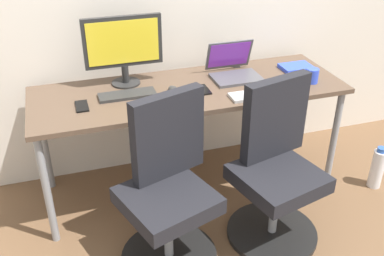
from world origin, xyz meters
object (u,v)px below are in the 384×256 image
(office_chair_right, at_px, (275,171))
(water_bottle_on_floor, at_px, (377,168))
(open_laptop, at_px, (233,68))
(coffee_mug, at_px, (312,76))
(office_chair_left, at_px, (168,192))
(desktop_monitor, at_px, (123,46))

(office_chair_right, bearing_deg, water_bottle_on_floor, 10.51)
(open_laptop, bearing_deg, coffee_mug, -29.81)
(coffee_mug, bearing_deg, office_chair_left, -158.71)
(office_chair_left, height_order, desktop_monitor, desktop_monitor)
(office_chair_left, relative_size, water_bottle_on_floor, 3.03)
(office_chair_left, height_order, open_laptop, open_laptop)
(open_laptop, bearing_deg, desktop_monitor, 172.73)
(desktop_monitor, bearing_deg, office_chair_left, -85.14)
(office_chair_right, height_order, coffee_mug, office_chair_right)
(office_chair_left, distance_m, water_bottle_on_floor, 1.55)
(office_chair_left, height_order, coffee_mug, office_chair_left)
(water_bottle_on_floor, xyz_separation_m, desktop_monitor, (-1.58, 0.59, 0.84))
(office_chair_left, xyz_separation_m, open_laptop, (0.63, 0.66, 0.37))
(desktop_monitor, distance_m, open_laptop, 0.73)
(desktop_monitor, bearing_deg, coffee_mug, -16.65)
(desktop_monitor, height_order, coffee_mug, desktop_monitor)
(open_laptop, distance_m, coffee_mug, 0.50)
(desktop_monitor, height_order, open_laptop, desktop_monitor)
(office_chair_right, height_order, desktop_monitor, desktop_monitor)
(office_chair_left, bearing_deg, office_chair_right, 0.12)
(desktop_monitor, distance_m, coffee_mug, 1.20)
(water_bottle_on_floor, height_order, coffee_mug, coffee_mug)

